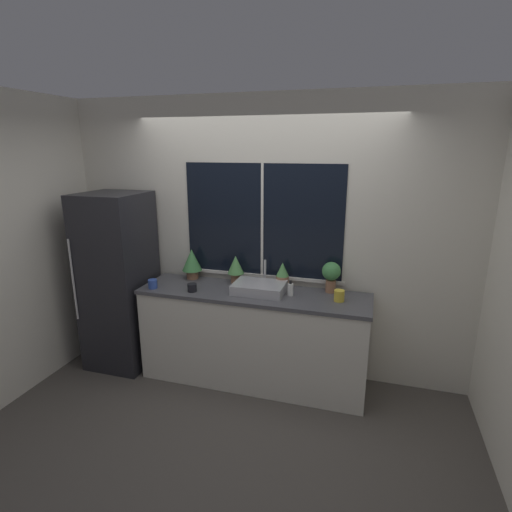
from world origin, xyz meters
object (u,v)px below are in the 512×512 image
Objects in this scene: refrigerator at (119,281)px; sink at (259,288)px; soap_bottle at (290,289)px; mug_black at (192,288)px; potted_plant_far_right at (331,274)px; potted_plant_far_left at (192,262)px; potted_plant_center_left at (236,267)px; mug_blue at (153,284)px; mug_yellow at (339,296)px; potted_plant_center_right at (282,275)px.

sink is at bearing 1.57° from refrigerator.
sink is at bearing -179.67° from soap_bottle.
soap_bottle is 0.91m from mug_black.
mug_black is at bearing -164.17° from potted_plant_far_right.
potted_plant_far_left is 1.12× the size of potted_plant_center_left.
mug_yellow is at bearing 5.67° from mug_blue.
potted_plant_center_right is at bearing 159.77° from mug_yellow.
sink reaches higher than soap_bottle.
potted_plant_center_right is 0.86m from mug_black.
sink is 0.73m from mug_yellow.
mug_yellow is (0.10, -0.20, -0.13)m from potted_plant_far_right.
mug_yellow is at bearing 0.78° from refrigerator.
mug_blue is at bearing -176.26° from mug_black.
potted_plant_far_left is 0.94m from potted_plant_center_right.
mug_yellow is at bearing -1.64° from soap_bottle.
refrigerator is at bearing 172.46° from mug_black.
potted_plant_center_left is (0.47, 0.00, -0.01)m from potted_plant_far_left.
potted_plant_center_right is 1.75× the size of soap_bottle.
sink is (1.49, 0.04, 0.07)m from refrigerator.
potted_plant_center_right is at bearing 24.23° from mug_black.
sink is at bearing -14.14° from potted_plant_far_left.
potted_plant_far_right is (1.40, 0.00, 0.00)m from potted_plant_far_left.
mug_blue is (-1.01, -0.18, -0.00)m from sink.
refrigerator is 1.22m from potted_plant_center_left.
potted_plant_far_right reaches higher than mug_blue.
refrigerator is 12.68× the size of soap_bottle.
soap_bottle is (1.06, -0.19, -0.12)m from potted_plant_far_left.
potted_plant_far_right is at bearing 115.51° from mug_yellow.
soap_bottle is (0.29, 0.00, 0.01)m from sink.
soap_bottle is at bearing 1.37° from refrigerator.
potted_plant_center_left reaches higher than potted_plant_center_right.
potted_plant_far_left is 1.52m from mug_yellow.
potted_plant_far_left reaches higher than potted_plant_center_right.
soap_bottle is 1.65× the size of mug_blue.
mug_blue is (-0.40, -0.03, 0.01)m from mug_black.
potted_plant_center_right reaches higher than mug_black.
refrigerator is 20.98× the size of mug_blue.
mug_blue is (0.48, -0.14, 0.06)m from refrigerator.
sink is 0.29m from soap_bottle.
mug_blue is at bearing -169.69° from sink.
mug_blue is at bearing -171.90° from soap_bottle.
refrigerator is 0.89m from mug_black.
refrigerator is at bearing 163.48° from mug_blue.
potted_plant_center_right is 0.60m from mug_yellow.
potted_plant_far_left is (-0.77, 0.19, 0.13)m from sink.
soap_bottle reaches higher than mug_yellow.
potted_plant_far_right is 3.35× the size of mug_black.
mug_yellow is at bearing -20.23° from potted_plant_center_right.
mug_blue is (-1.74, -0.17, -0.01)m from mug_yellow.
potted_plant_center_right is (0.17, 0.19, 0.08)m from sink.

